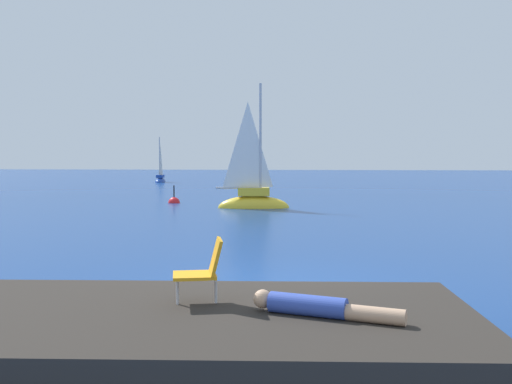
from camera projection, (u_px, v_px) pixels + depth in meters
ground_plane at (274, 285)px, 10.68m from camera, size 160.00×160.00×0.00m
shore_ledge at (195, 333)px, 6.98m from camera, size 6.75×3.68×0.51m
boulder_seaward at (413, 318)px, 8.52m from camera, size 1.42×1.47×0.86m
boulder_inland at (223, 312)px, 8.86m from camera, size 0.98×0.92×0.53m
sailboat_near at (253, 201)px, 26.09m from camera, size 3.26×1.35×5.95m
sailboat_far at (160, 180)px, 50.26m from camera, size 0.80×2.26×4.16m
person_sunbather at (319, 307)px, 6.71m from camera, size 1.70×0.71×0.25m
beach_chair at (204, 268)px, 7.30m from camera, size 0.68×0.60×0.80m
marker_buoy at (174, 203)px, 28.81m from camera, size 0.56×0.56×1.13m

